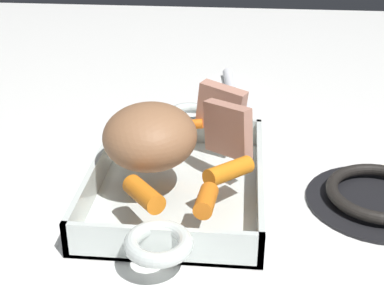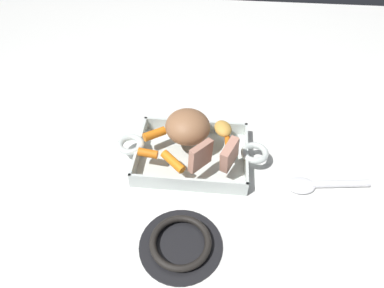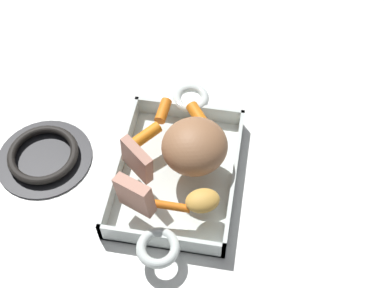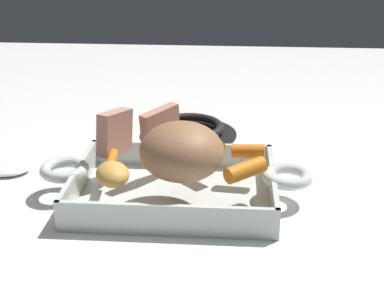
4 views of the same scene
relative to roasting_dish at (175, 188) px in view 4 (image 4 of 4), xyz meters
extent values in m
plane|color=white|center=(0.00, 0.00, -0.02)|extent=(2.10, 2.10, 0.00)
cube|color=silver|center=(0.00, 0.00, -0.01)|extent=(0.29, 0.22, 0.01)
cube|color=silver|center=(0.00, 0.11, 0.01)|extent=(0.29, 0.01, 0.04)
cube|color=silver|center=(0.00, -0.11, 0.01)|extent=(0.29, 0.01, 0.04)
cube|color=silver|center=(0.14, 0.00, 0.01)|extent=(0.01, 0.22, 0.04)
cube|color=silver|center=(-0.14, 0.00, 0.01)|extent=(0.01, 0.22, 0.04)
torus|color=silver|center=(0.16, 0.00, 0.02)|extent=(0.07, 0.07, 0.02)
torus|color=silver|center=(-0.16, 0.00, 0.02)|extent=(0.07, 0.07, 0.02)
ellipsoid|color=#986846|center=(0.01, -0.03, 0.07)|extent=(0.17, 0.16, 0.08)
cube|color=tan|center=(-0.10, 0.05, 0.07)|extent=(0.05, 0.08, 0.07)
cube|color=tan|center=(-0.03, 0.06, 0.07)|extent=(0.06, 0.07, 0.07)
cylinder|color=orange|center=(0.10, -0.03, 0.05)|extent=(0.06, 0.06, 0.03)
cylinder|color=orange|center=(0.04, 0.07, 0.04)|extent=(0.07, 0.06, 0.03)
cylinder|color=orange|center=(0.11, 0.04, 0.04)|extent=(0.05, 0.03, 0.02)
cylinder|color=orange|center=(-0.09, -0.01, 0.04)|extent=(0.02, 0.07, 0.02)
ellipsoid|color=gold|center=(-0.08, -0.06, 0.05)|extent=(0.06, 0.07, 0.03)
cylinder|color=black|center=(0.00, 0.26, -0.01)|extent=(0.18, 0.18, 0.01)
torus|color=black|center=(0.00, 0.26, 0.00)|extent=(0.14, 0.14, 0.02)
ellipsoid|color=white|center=(-0.28, 0.07, -0.01)|extent=(0.08, 0.06, 0.01)
camera|label=1|loc=(0.63, 0.08, 0.38)|focal=52.57mm
camera|label=2|loc=(-0.06, 0.64, 0.69)|focal=32.95mm
camera|label=3|loc=(-0.51, -0.11, 0.81)|focal=48.27mm
camera|label=4|loc=(0.08, -0.75, 0.38)|focal=53.55mm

